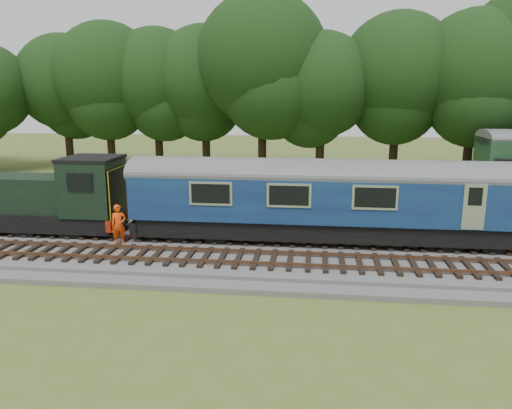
# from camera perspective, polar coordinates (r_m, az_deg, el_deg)

# --- Properties ---
(ground) EXTENTS (120.00, 120.00, 0.00)m
(ground) POSITION_cam_1_polar(r_m,az_deg,el_deg) (22.32, -3.10, -5.74)
(ground) COLOR #4F6123
(ground) RESTS_ON ground
(ballast) EXTENTS (70.00, 7.00, 0.35)m
(ballast) POSITION_cam_1_polar(r_m,az_deg,el_deg) (22.26, -3.10, -5.31)
(ballast) COLOR #4C4C4F
(ballast) RESTS_ON ground
(track_north) EXTENTS (67.20, 2.40, 0.21)m
(track_north) POSITION_cam_1_polar(r_m,az_deg,el_deg) (23.51, -2.52, -3.70)
(track_north) COLOR black
(track_north) RESTS_ON ballast
(track_south) EXTENTS (67.20, 2.40, 0.21)m
(track_south) POSITION_cam_1_polar(r_m,az_deg,el_deg) (20.70, -3.87, -6.05)
(track_south) COLOR black
(track_south) RESTS_ON ballast
(fence) EXTENTS (64.00, 0.12, 1.00)m
(fence) POSITION_cam_1_polar(r_m,az_deg,el_deg) (26.57, -1.43, -2.66)
(fence) COLOR #6B6054
(fence) RESTS_ON ground
(tree_line) EXTENTS (70.00, 8.00, 18.00)m
(tree_line) POSITION_cam_1_polar(r_m,az_deg,el_deg) (43.57, 1.87, 3.48)
(tree_line) COLOR black
(tree_line) RESTS_ON ground
(dmu_railcar) EXTENTS (18.05, 2.86, 3.88)m
(dmu_railcar) POSITION_cam_1_polar(r_m,az_deg,el_deg) (22.69, 8.54, 1.26)
(dmu_railcar) COLOR black
(dmu_railcar) RESTS_ON ground
(shunter_loco) EXTENTS (8.91, 2.60, 3.38)m
(shunter_loco) POSITION_cam_1_polar(r_m,az_deg,el_deg) (26.36, -23.38, 0.55)
(shunter_loco) COLOR black
(shunter_loco) RESTS_ON ground
(worker) EXTENTS (0.80, 0.74, 1.84)m
(worker) POSITION_cam_1_polar(r_m,az_deg,el_deg) (23.15, -15.42, -2.23)
(worker) COLOR #F6450C
(worker) RESTS_ON ballast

